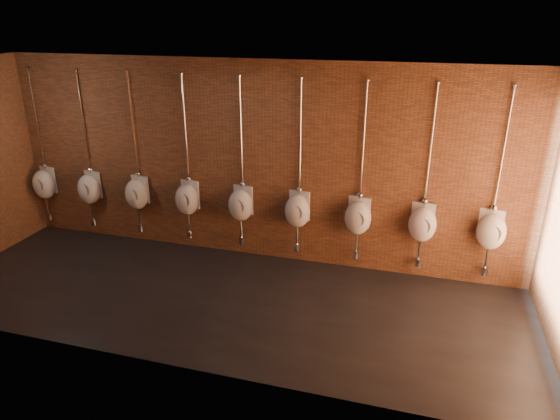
{
  "coord_description": "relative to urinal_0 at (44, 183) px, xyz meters",
  "views": [
    {
      "loc": [
        2.48,
        -5.7,
        3.84
      ],
      "look_at": [
        0.58,
        0.9,
        1.1
      ],
      "focal_mm": 32.0,
      "sensor_mm": 36.0,
      "label": 1
    }
  ],
  "objects": [
    {
      "name": "urinal_7",
      "position": [
        6.63,
        0.0,
        0.0
      ],
      "size": [
        0.47,
        0.43,
        2.72
      ],
      "color": "white",
      "rests_on": "ground"
    },
    {
      "name": "urinal_6",
      "position": [
        5.68,
        0.0,
        0.0
      ],
      "size": [
        0.47,
        0.43,
        2.72
      ],
      "color": "white",
      "rests_on": "ground"
    },
    {
      "name": "room_shell",
      "position": [
        4.0,
        -1.36,
        1.07
      ],
      "size": [
        8.54,
        3.04,
        3.22
      ],
      "color": "black",
      "rests_on": "ground"
    },
    {
      "name": "urinal_2",
      "position": [
        1.89,
        0.0,
        0.0
      ],
      "size": [
        0.47,
        0.43,
        2.72
      ],
      "color": "white",
      "rests_on": "ground"
    },
    {
      "name": "urinal_8",
      "position": [
        7.58,
        0.0,
        0.0
      ],
      "size": [
        0.47,
        0.43,
        2.72
      ],
      "color": "white",
      "rests_on": "ground"
    },
    {
      "name": "ground",
      "position": [
        4.0,
        -1.36,
        -0.94
      ],
      "size": [
        8.5,
        8.5,
        0.0
      ],
      "primitive_type": "plane",
      "color": "black",
      "rests_on": "ground"
    },
    {
      "name": "urinal_1",
      "position": [
        0.95,
        0.0,
        0.0
      ],
      "size": [
        0.47,
        0.43,
        2.72
      ],
      "color": "white",
      "rests_on": "ground"
    },
    {
      "name": "urinal_3",
      "position": [
        2.84,
        0.0,
        0.0
      ],
      "size": [
        0.47,
        0.43,
        2.72
      ],
      "color": "white",
      "rests_on": "ground"
    },
    {
      "name": "urinal_5",
      "position": [
        4.74,
        0.0,
        0.0
      ],
      "size": [
        0.47,
        0.43,
        2.72
      ],
      "color": "white",
      "rests_on": "ground"
    },
    {
      "name": "urinal_4",
      "position": [
        3.79,
        0.0,
        0.0
      ],
      "size": [
        0.47,
        0.43,
        2.72
      ],
      "color": "white",
      "rests_on": "ground"
    },
    {
      "name": "urinal_0",
      "position": [
        0.0,
        0.0,
        0.0
      ],
      "size": [
        0.47,
        0.43,
        2.72
      ],
      "color": "white",
      "rests_on": "ground"
    }
  ]
}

